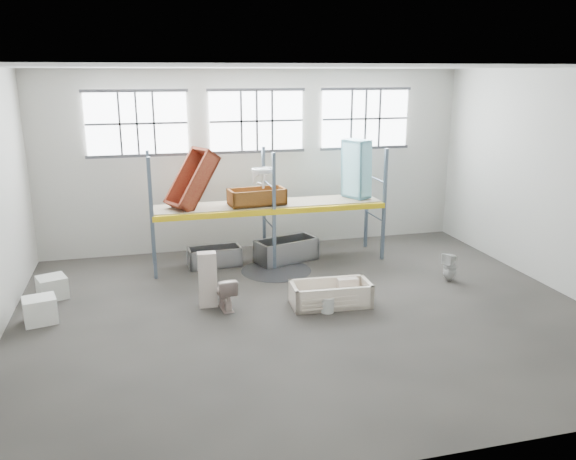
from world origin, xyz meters
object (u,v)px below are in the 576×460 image
object	(u,v)px
cistern_tall	(208,280)
rust_tub_flat	(257,197)
toilet_white	(450,267)
steel_tub_left	(214,257)
toilet_beige	(225,293)
steel_tub_right	(286,250)
bathtub_beige	(331,294)
blue_tub_upright	(356,169)
bucket	(327,305)
carton_near	(40,310)

from	to	relation	value
cistern_tall	rust_tub_flat	size ratio (longest dim) A/B	0.85
toilet_white	steel_tub_left	bearing A→B (deg)	-137.87
toilet_beige	rust_tub_flat	size ratio (longest dim) A/B	0.50
toilet_beige	steel_tub_right	distance (m)	3.50
toilet_beige	toilet_white	size ratio (longest dim) A/B	1.03
bathtub_beige	rust_tub_flat	xyz separation A→B (m)	(-0.97, 3.11, 1.57)
bathtub_beige	toilet_beige	world-z (taller)	toilet_beige
blue_tub_upright	steel_tub_right	bearing A→B (deg)	-177.00
steel_tub_left	bucket	bearing A→B (deg)	-62.13
rust_tub_flat	carton_near	size ratio (longest dim) A/B	2.30
steel_tub_right	bucket	xyz separation A→B (m)	(-0.01, -3.55, -0.13)
bathtub_beige	rust_tub_flat	distance (m)	3.62
steel_tub_left	bucket	size ratio (longest dim) A/B	4.10
steel_tub_left	bucket	world-z (taller)	steel_tub_left
steel_tub_right	bucket	distance (m)	3.55
rust_tub_flat	bucket	xyz separation A→B (m)	(0.78, -3.48, -1.65)
cistern_tall	carton_near	size ratio (longest dim) A/B	1.95
blue_tub_upright	carton_near	world-z (taller)	blue_tub_upright
toilet_white	bathtub_beige	bearing A→B (deg)	-100.41
toilet_white	steel_tub_left	distance (m)	5.95
toilet_white	carton_near	distance (m)	9.26
toilet_white	blue_tub_upright	xyz separation A→B (m)	(-1.48, 2.59, 2.05)
steel_tub_right	blue_tub_upright	bearing A→B (deg)	3.00
steel_tub_right	bathtub_beige	bearing A→B (deg)	-86.86
bathtub_beige	toilet_white	xyz separation A→B (m)	(3.28, 0.70, 0.10)
toilet_beige	steel_tub_right	xyz separation A→B (m)	(2.07, 2.82, -0.06)
cistern_tall	steel_tub_left	distance (m)	2.72
steel_tub_left	toilet_beige	bearing A→B (deg)	-92.89
rust_tub_flat	bucket	world-z (taller)	rust_tub_flat
steel_tub_right	rust_tub_flat	bearing A→B (deg)	-174.75
bathtub_beige	toilet_white	world-z (taller)	toilet_white
cistern_tall	carton_near	xyz separation A→B (m)	(-3.39, 0.01, -0.34)
cistern_tall	steel_tub_left	bearing A→B (deg)	82.12
steel_tub_right	carton_near	xyz separation A→B (m)	(-5.80, -2.58, -0.03)
steel_tub_left	carton_near	distance (m)	4.69
toilet_white	blue_tub_upright	world-z (taller)	blue_tub_upright
carton_near	cistern_tall	bearing A→B (deg)	-0.09
toilet_beige	cistern_tall	bearing A→B (deg)	-39.93
cistern_tall	steel_tub_right	distance (m)	3.55
bathtub_beige	rust_tub_flat	world-z (taller)	rust_tub_flat
rust_tub_flat	carton_near	bearing A→B (deg)	-153.40
steel_tub_left	bucket	distance (m)	4.09
steel_tub_left	rust_tub_flat	size ratio (longest dim) A/B	0.95
steel_tub_left	rust_tub_flat	world-z (taller)	rust_tub_flat
rust_tub_flat	steel_tub_right	bearing A→B (deg)	5.25
steel_tub_right	blue_tub_upright	size ratio (longest dim) A/B	1.05
cistern_tall	bucket	xyz separation A→B (m)	(2.40, -0.96, -0.44)
steel_tub_left	steel_tub_right	size ratio (longest dim) A/B	0.84
steel_tub_left	toilet_white	bearing A→B (deg)	-25.35
toilet_beige	steel_tub_left	world-z (taller)	toilet_beige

